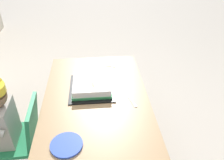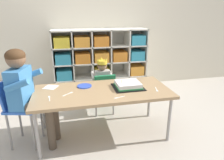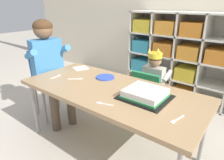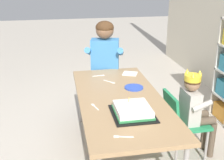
{
  "view_description": "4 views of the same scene",
  "coord_description": "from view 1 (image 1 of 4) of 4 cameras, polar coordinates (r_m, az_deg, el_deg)",
  "views": [
    {
      "loc": [
        -0.99,
        0.0,
        1.52
      ],
      "look_at": [
        0.09,
        -0.1,
        0.78
      ],
      "focal_mm": 36.49,
      "sensor_mm": 36.0,
      "label": 1
    },
    {
      "loc": [
        -0.36,
        -2.09,
        1.43
      ],
      "look_at": [
        0.11,
        -0.02,
        0.69
      ],
      "focal_mm": 32.4,
      "sensor_mm": 36.0,
      "label": 2
    },
    {
      "loc": [
        0.91,
        -1.16,
        1.22
      ],
      "look_at": [
        0.08,
        -0.07,
        0.69
      ],
      "focal_mm": 31.64,
      "sensor_mm": 36.0,
      "label": 3
    },
    {
      "loc": [
        2.19,
        -0.49,
        1.58
      ],
      "look_at": [
        0.09,
        -0.09,
        0.77
      ],
      "focal_mm": 47.0,
      "sensor_mm": 36.0,
      "label": 4
    }
  ],
  "objects": [
    {
      "name": "activity_table",
      "position": [
        1.4,
        -3.69,
        -10.69
      ],
      "size": [
        1.52,
        0.7,
        0.57
      ],
      "color": "#A37F56",
      "rests_on": "ground"
    },
    {
      "name": "classroom_chair_blue",
      "position": [
        1.68,
        -21.98,
        -12.89
      ],
      "size": [
        0.32,
        0.36,
        0.61
      ],
      "rotation": [
        0.0,
        0.0,
        3.17
      ],
      "color": "#238451",
      "rests_on": "ground"
    },
    {
      "name": "birthday_cake_on_tray",
      "position": [
        1.59,
        -5.1,
        -1.27
      ],
      "size": [
        0.35,
        0.31,
        0.1
      ],
      "color": "black",
      "rests_on": "activity_table"
    },
    {
      "name": "paper_plate_stack",
      "position": [
        1.25,
        -11.32,
        -15.64
      ],
      "size": [
        0.17,
        0.17,
        0.01
      ],
      "primitive_type": "cylinder",
      "color": "blue",
      "rests_on": "activity_table"
    },
    {
      "name": "fork_near_child_seat",
      "position": [
        1.86,
        -0.7,
        3.55
      ],
      "size": [
        0.05,
        0.13,
        0.0
      ],
      "rotation": [
        0.0,
        0.0,
        1.33
      ],
      "color": "white",
      "rests_on": "activity_table"
    },
    {
      "name": "fork_at_table_front_edge",
      "position": [
        1.49,
        5.2,
        -5.55
      ],
      "size": [
        0.12,
        0.05,
        0.0
      ],
      "rotation": [
        0.0,
        0.0,
        0.29
      ],
      "color": "white",
      "rests_on": "activity_table"
    }
  ]
}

